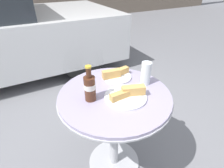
{
  "coord_description": "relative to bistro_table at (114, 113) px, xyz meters",
  "views": [
    {
      "loc": [
        -0.44,
        -0.78,
        1.35
      ],
      "look_at": [
        0.0,
        0.04,
        0.76
      ],
      "focal_mm": 28.0,
      "sensor_mm": 36.0,
      "label": 1
    }
  ],
  "objects": [
    {
      "name": "ground_plane",
      "position": [
        0.0,
        0.0,
        -0.54
      ],
      "size": [
        30.0,
        30.0,
        0.0
      ],
      "primitive_type": "plane",
      "color": "slate"
    },
    {
      "name": "bistro_table",
      "position": [
        0.0,
        0.0,
        0.0
      ],
      "size": [
        0.72,
        0.72,
        0.71
      ],
      "color": "#B7B7BC",
      "rests_on": "ground_plane"
    },
    {
      "name": "cola_bottle_left",
      "position": [
        -0.16,
        0.01,
        0.25
      ],
      "size": [
        0.07,
        0.07,
        0.22
      ],
      "color": "#4C2819",
      "rests_on": "bistro_table"
    },
    {
      "name": "drinking_glass",
      "position": [
        0.24,
        0.01,
        0.24
      ],
      "size": [
        0.07,
        0.07,
        0.16
      ],
      "color": "#C68923",
      "rests_on": "bistro_table"
    },
    {
      "name": "lunch_plate_near",
      "position": [
        0.1,
        0.17,
        0.19
      ],
      "size": [
        0.22,
        0.21,
        0.07
      ],
      "color": "white",
      "rests_on": "bistro_table"
    },
    {
      "name": "lunch_plate_far",
      "position": [
        0.04,
        -0.07,
        0.19
      ],
      "size": [
        0.26,
        0.26,
        0.07
      ],
      "color": "white",
      "rests_on": "bistro_table"
    }
  ]
}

